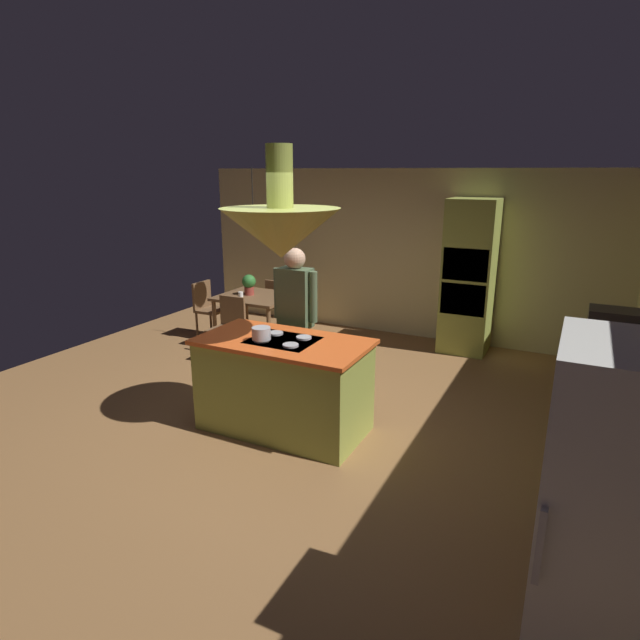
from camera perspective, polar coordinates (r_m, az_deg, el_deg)
name	(u,v)px	position (r m, az deg, el deg)	size (l,w,h in m)	color
ground	(294,420)	(5.59, -2.81, -10.81)	(8.16, 8.16, 0.00)	olive
wall_back	(403,254)	(8.26, 8.98, 7.12)	(6.80, 0.10, 2.55)	beige
kitchen_island	(284,385)	(5.23, -3.96, -7.03)	(1.66, 0.89, 0.96)	#939E42
counter_run_right	(606,409)	(5.35, 28.71, -8.49)	(0.73, 2.46, 0.94)	#939E42
oven_tower	(468,277)	(7.64, 15.85, 4.50)	(0.66, 0.62, 2.16)	#939E42
refrigerator	(622,535)	(2.93, 30.00, -19.63)	(0.72, 0.74, 1.82)	silver
dining_table	(256,302)	(7.73, -6.96, 1.94)	(1.04, 0.92, 0.76)	brown
person_at_island	(296,314)	(5.77, -2.68, 0.65)	(0.53, 0.23, 1.72)	tan
range_hood	(281,230)	(4.85, -4.31, 9.74)	(1.10, 1.10, 1.00)	#939E42
pendant_light_over_table	(253,219)	(7.53, -7.27, 10.85)	(0.32, 0.32, 0.82)	#E0B266
chair_facing_island	(229,324)	(7.23, -9.89, -0.44)	(0.40, 0.40, 0.87)	brown
chair_by_back_wall	(280,302)	(8.32, -4.34, 1.92)	(0.40, 0.40, 0.87)	brown
chair_at_corner	(208,306)	(8.29, -12.13, 1.54)	(0.40, 0.40, 0.87)	brown
potted_plant_on_table	(249,284)	(7.73, -7.74, 3.96)	(0.20, 0.20, 0.30)	#99382D
cup_on_table	(241,295)	(7.57, -8.62, 2.71)	(0.07, 0.07, 0.09)	white
canister_flour	(619,373)	(4.59, 29.75, -4.99)	(0.10, 0.10, 0.20)	silver
canister_sugar	(618,365)	(4.76, 29.67, -4.24)	(0.13, 0.13, 0.20)	#E0B78C
microwave_on_counter	(614,323)	(5.85, 29.32, -0.33)	(0.46, 0.36, 0.28)	#232326
cooking_pot_on_cooktop	(261,333)	(5.02, -6.41, -1.46)	(0.18, 0.18, 0.12)	#B2B2B7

